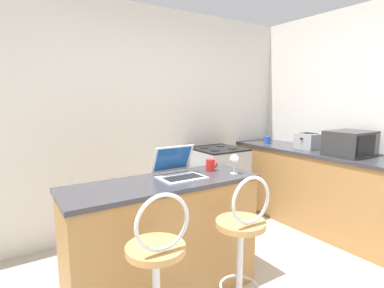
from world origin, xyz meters
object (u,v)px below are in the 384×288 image
at_px(bar_stool_far, 242,253).
at_px(wine_glass_tall, 234,160).
at_px(mug_blue, 267,140).
at_px(microwave, 350,143).
at_px(stove_range, 218,184).
at_px(laptop, 178,169).
at_px(bar_stool_near, 158,284).
at_px(toaster, 308,141).
at_px(mug_red, 211,165).

relative_size(bar_stool_far, wine_glass_tall, 6.60).
bearing_deg(mug_blue, microwave, -86.79).
distance_m(stove_range, wine_glass_tall, 1.43).
relative_size(laptop, stove_range, 0.37).
xyz_separation_m(laptop, stove_range, (1.12, 0.93, -0.53)).
bearing_deg(bar_stool_near, stove_range, 43.38).
xyz_separation_m(microwave, toaster, (0.02, 0.54, -0.04)).
bearing_deg(bar_stool_far, wine_glass_tall, 56.38).
distance_m(wine_glass_tall, mug_red, 0.22).
distance_m(bar_stool_near, toaster, 2.70).
distance_m(mug_blue, mug_red, 1.83).
distance_m(laptop, microwave, 2.02).
xyz_separation_m(bar_stool_near, wine_glass_tall, (0.91, 0.41, 0.55)).
height_order(bar_stool_far, toaster, toaster).
xyz_separation_m(laptop, mug_blue, (1.94, 0.88, -0.01)).
bearing_deg(mug_blue, stove_range, 176.71).
xyz_separation_m(bar_stool_far, laptop, (-0.16, 0.59, 0.49)).
relative_size(bar_stool_far, mug_red, 10.45).
relative_size(bar_stool_near, mug_blue, 10.05).
distance_m(bar_stool_near, mug_red, 1.11).
relative_size(microwave, mug_red, 4.68).
height_order(laptop, wine_glass_tall, laptop).
xyz_separation_m(microwave, mug_blue, (-0.06, 1.13, -0.09)).
bearing_deg(mug_red, stove_range, 49.13).
distance_m(stove_range, mug_blue, 0.97).
bearing_deg(microwave, toaster, 88.06).
bearing_deg(laptop, wine_glass_tall, -22.03).
bearing_deg(mug_red, microwave, -8.74).
height_order(microwave, stove_range, microwave).
relative_size(mug_blue, mug_red, 1.04).
relative_size(bar_stool_near, stove_range, 1.13).
bearing_deg(bar_stool_far, bar_stool_near, 180.00).
relative_size(laptop, mug_blue, 3.26).
distance_m(microwave, mug_blue, 1.13).
xyz_separation_m(microwave, mug_red, (-1.68, 0.26, -0.08)).
height_order(bar_stool_far, wine_glass_tall, wine_glass_tall).
bearing_deg(microwave, wine_glass_tall, 177.29).
relative_size(bar_stool_near, toaster, 4.10).
height_order(toaster, wine_glass_tall, toaster).
bearing_deg(toaster, stove_range, 144.63).
height_order(mug_blue, wine_glass_tall, wine_glass_tall).
height_order(laptop, mug_blue, laptop).
bearing_deg(wine_glass_tall, stove_range, 57.89).
distance_m(bar_stool_near, stove_range, 2.20).
relative_size(microwave, stove_range, 0.50).
xyz_separation_m(toaster, wine_glass_tall, (-1.59, -0.46, 0.02)).
relative_size(wine_glass_tall, mug_red, 1.58).
distance_m(bar_stool_far, mug_red, 0.78).
xyz_separation_m(bar_stool_near, bar_stool_far, (0.64, 0.00, 0.00)).
bearing_deg(wine_glass_tall, bar_stool_near, -155.70).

